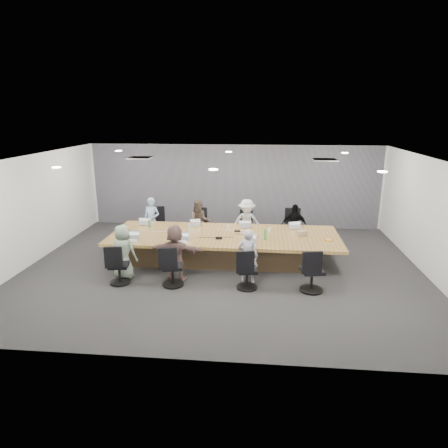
# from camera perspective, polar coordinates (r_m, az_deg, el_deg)

# --- Properties ---
(floor) EXTENTS (10.00, 8.00, 0.00)m
(floor) POSITION_cam_1_polar(r_m,az_deg,el_deg) (10.31, -0.21, -6.23)
(floor) COLOR #2E2E30
(floor) RESTS_ON ground
(ceiling) EXTENTS (10.00, 8.00, 0.00)m
(ceiling) POSITION_cam_1_polar(r_m,az_deg,el_deg) (9.62, -0.23, 9.44)
(ceiling) COLOR white
(ceiling) RESTS_ON wall_back
(wall_back) EXTENTS (10.00, 0.00, 2.80)m
(wall_back) POSITION_cam_1_polar(r_m,az_deg,el_deg) (13.77, 1.43, 5.44)
(wall_back) COLOR silver
(wall_back) RESTS_ON ground
(wall_front) EXTENTS (10.00, 0.00, 2.80)m
(wall_front) POSITION_cam_1_polar(r_m,az_deg,el_deg) (6.11, -3.96, -7.97)
(wall_front) COLOR silver
(wall_front) RESTS_ON ground
(wall_left) EXTENTS (0.00, 8.00, 2.80)m
(wall_left) POSITION_cam_1_polar(r_m,az_deg,el_deg) (11.48, -25.91, 1.78)
(wall_left) COLOR silver
(wall_left) RESTS_ON ground
(wall_right) EXTENTS (0.00, 8.00, 2.80)m
(wall_right) POSITION_cam_1_polar(r_m,az_deg,el_deg) (10.63, 27.69, 0.54)
(wall_right) COLOR silver
(wall_right) RESTS_ON ground
(curtain) EXTENTS (9.80, 0.04, 2.80)m
(curtain) POSITION_cam_1_polar(r_m,az_deg,el_deg) (13.69, 1.41, 5.38)
(curtain) COLOR slate
(curtain) RESTS_ON ground
(conference_table) EXTENTS (6.00, 2.20, 0.74)m
(conference_table) POSITION_cam_1_polar(r_m,az_deg,el_deg) (10.63, 0.05, -3.22)
(conference_table) COLOR brown
(conference_table) RESTS_ON ground
(chair_0) EXTENTS (0.64, 0.64, 0.80)m
(chair_0) POSITION_cam_1_polar(r_m,az_deg,el_deg) (12.65, -9.80, -0.37)
(chair_0) COLOR black
(chair_0) RESTS_ON ground
(chair_1) EXTENTS (0.67, 0.67, 0.81)m
(chair_1) POSITION_cam_1_polar(r_m,az_deg,el_deg) (12.35, -3.22, -0.54)
(chair_1) COLOR black
(chair_1) RESTS_ON ground
(chair_2) EXTENTS (0.56, 0.56, 0.74)m
(chair_2) POSITION_cam_1_polar(r_m,az_deg,el_deg) (12.23, 3.29, -0.87)
(chair_2) COLOR black
(chair_2) RESTS_ON ground
(chair_3) EXTENTS (0.61, 0.61, 0.88)m
(chair_3) POSITION_cam_1_polar(r_m,az_deg,el_deg) (12.24, 9.78, -0.71)
(chair_3) COLOR black
(chair_3) RESTS_ON ground
(chair_4) EXTENTS (0.57, 0.57, 0.74)m
(chair_4) POSITION_cam_1_polar(r_m,az_deg,el_deg) (9.57, -14.75, -6.15)
(chair_4) COLOR black
(chair_4) RESTS_ON ground
(chair_5) EXTENTS (0.62, 0.62, 0.77)m
(chair_5) POSITION_cam_1_polar(r_m,az_deg,el_deg) (9.22, -7.36, -6.51)
(chair_5) COLOR black
(chair_5) RESTS_ON ground
(chair_6) EXTENTS (0.57, 0.57, 0.74)m
(chair_6) POSITION_cam_1_polar(r_m,az_deg,el_deg) (9.02, 3.31, -7.03)
(chair_6) COLOR black
(chair_6) RESTS_ON ground
(chair_7) EXTENTS (0.64, 0.64, 0.81)m
(chair_7) POSITION_cam_1_polar(r_m,az_deg,el_deg) (9.07, 12.47, -7.00)
(chair_7) COLOR black
(chair_7) RESTS_ON ground
(person_0) EXTENTS (0.56, 0.42, 1.39)m
(person_0) POSITION_cam_1_polar(r_m,az_deg,el_deg) (12.24, -10.29, 0.51)
(person_0) COLOR #91AFD4
(person_0) RESTS_ON ground
(laptop_0) EXTENTS (0.36, 0.26, 0.02)m
(laptop_0) POSITION_cam_1_polar(r_m,az_deg,el_deg) (11.72, -11.01, 0.06)
(laptop_0) COLOR #B2B2B7
(laptop_0) RESTS_ON conference_table
(person_1) EXTENTS (0.76, 0.65, 1.35)m
(person_1) POSITION_cam_1_polar(r_m,az_deg,el_deg) (11.94, -3.49, 0.26)
(person_1) COLOR brown
(person_1) RESTS_ON ground
(laptop_1) EXTENTS (0.31, 0.24, 0.02)m
(laptop_1) POSITION_cam_1_polar(r_m,az_deg,el_deg) (11.40, -3.92, -0.13)
(laptop_1) COLOR #B2B2B7
(laptop_1) RESTS_ON conference_table
(person_2) EXTENTS (0.99, 0.69, 1.40)m
(person_2) POSITION_cam_1_polar(r_m,az_deg,el_deg) (11.80, 3.25, 0.19)
(person_2) COLOR #B1B2B1
(person_2) RESTS_ON ground
(laptop_2) EXTENTS (0.38, 0.28, 0.02)m
(laptop_2) POSITION_cam_1_polar(r_m,az_deg,el_deg) (11.26, 3.14, -0.31)
(laptop_2) COLOR #B2B2B7
(laptop_2) RESTS_ON conference_table
(person_3) EXTENTS (0.76, 0.32, 1.29)m
(person_3) POSITION_cam_1_polar(r_m,az_deg,el_deg) (11.85, 9.95, -0.24)
(person_3) COLOR black
(person_3) RESTS_ON ground
(laptop_3) EXTENTS (0.38, 0.30, 0.02)m
(laptop_3) POSITION_cam_1_polar(r_m,az_deg,el_deg) (11.29, 10.17, -0.49)
(laptop_3) COLOR #B2B2B7
(laptop_3) RESTS_ON conference_table
(person_4) EXTENTS (0.72, 0.54, 1.32)m
(person_4) POSITION_cam_1_polar(r_m,az_deg,el_deg) (9.78, -14.17, -3.83)
(person_4) COLOR gray
(person_4) RESTS_ON ground
(laptop_4) EXTENTS (0.36, 0.27, 0.02)m
(laptop_4) POSITION_cam_1_polar(r_m,az_deg,el_deg) (10.24, -13.20, -2.35)
(laptop_4) COLOR #B2B2B7
(laptop_4) RESTS_ON conference_table
(person_5) EXTENTS (1.29, 0.52, 1.35)m
(person_5) POSITION_cam_1_polar(r_m,az_deg,el_deg) (9.44, -6.96, -4.08)
(person_5) COLOR brown
(person_5) RESTS_ON ground
(laptop_5) EXTENTS (0.37, 0.29, 0.02)m
(laptop_5) POSITION_cam_1_polar(r_m,az_deg,el_deg) (9.92, -6.30, -2.61)
(laptop_5) COLOR #B2B2B7
(laptop_5) RESTS_ON conference_table
(person_6) EXTENTS (0.50, 0.36, 1.30)m
(person_6) POSITION_cam_1_polar(r_m,az_deg,el_deg) (9.24, 3.43, -4.60)
(person_6) COLOR #A09FAE
(person_6) RESTS_ON ground
(laptop_6) EXTENTS (0.36, 0.28, 0.02)m
(laptop_6) POSITION_cam_1_polar(r_m,az_deg,el_deg) (9.73, 3.56, -2.92)
(laptop_6) COLOR #B2B2B7
(laptop_6) RESTS_ON conference_table
(bottle_green_left) EXTENTS (0.08, 0.08, 0.22)m
(bottle_green_left) POSITION_cam_1_polar(r_m,az_deg,el_deg) (11.29, -10.61, 0.03)
(bottle_green_left) COLOR #3E923F
(bottle_green_left) RESTS_ON conference_table
(bottle_green_right) EXTENTS (0.08, 0.08, 0.27)m
(bottle_green_right) POSITION_cam_1_polar(r_m,az_deg,el_deg) (10.10, 5.90, -1.50)
(bottle_green_right) COLOR #3E923F
(bottle_green_right) RESTS_ON conference_table
(bottle_clear) EXTENTS (0.06, 0.06, 0.20)m
(bottle_clear) POSITION_cam_1_polar(r_m,az_deg,el_deg) (10.86, -5.02, -0.46)
(bottle_clear) COLOR silver
(bottle_clear) RESTS_ON conference_table
(cup_white_far) EXTENTS (0.08, 0.08, 0.10)m
(cup_white_far) POSITION_cam_1_polar(r_m,az_deg,el_deg) (11.01, 0.51, -0.43)
(cup_white_far) COLOR white
(cup_white_far) RESTS_ON conference_table
(cup_white_near) EXTENTS (0.07, 0.07, 0.09)m
(cup_white_near) POSITION_cam_1_polar(r_m,az_deg,el_deg) (10.87, 6.54, -0.79)
(cup_white_near) COLOR white
(cup_white_near) RESTS_ON conference_table
(mug_brown) EXTENTS (0.10, 0.10, 0.10)m
(mug_brown) POSITION_cam_1_polar(r_m,az_deg,el_deg) (10.91, -13.39, -1.02)
(mug_brown) COLOR brown
(mug_brown) RESTS_ON conference_table
(mic_left) EXTENTS (0.16, 0.11, 0.03)m
(mic_left) POSITION_cam_1_polar(r_m,az_deg,el_deg) (10.46, -5.57, -1.59)
(mic_left) COLOR black
(mic_left) RESTS_ON conference_table
(mic_right) EXTENTS (0.16, 0.11, 0.03)m
(mic_right) POSITION_cam_1_polar(r_m,az_deg,el_deg) (10.78, 1.93, -0.99)
(mic_right) COLOR black
(mic_right) RESTS_ON conference_table
(stapler) EXTENTS (0.17, 0.05, 0.06)m
(stapler) POSITION_cam_1_polar(r_m,az_deg,el_deg) (10.12, -0.74, -2.01)
(stapler) COLOR black
(stapler) RESTS_ON conference_table
(canvas_bag) EXTENTS (0.30, 0.24, 0.14)m
(canvas_bag) POSITION_cam_1_polar(r_m,az_deg,el_deg) (10.57, 11.00, -1.31)
(canvas_bag) COLOR tan
(canvas_bag) RESTS_ON conference_table
(snack_packet) EXTENTS (0.20, 0.21, 0.04)m
(snack_packet) POSITION_cam_1_polar(r_m,az_deg,el_deg) (10.32, 14.70, -2.26)
(snack_packet) COLOR orange
(snack_packet) RESTS_ON conference_table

